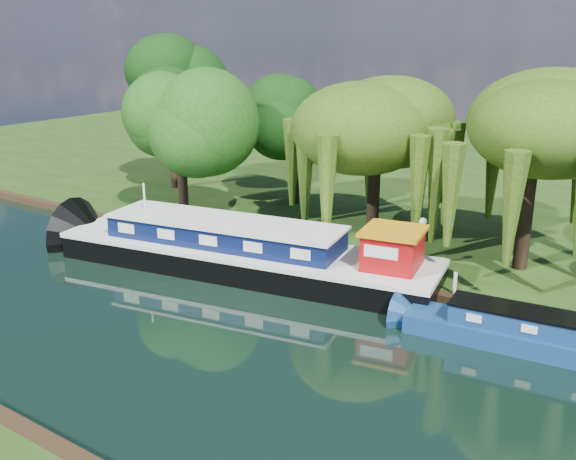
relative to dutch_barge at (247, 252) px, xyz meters
The scene contains 12 objects.
ground 9.49m from the dutch_barge, 42.62° to the right, with size 120.00×120.00×0.00m, color black.
far_bank 28.48m from the dutch_barge, 75.89° to the left, with size 120.00×52.00×0.45m, color #1A380F.
dutch_barge is the anchor object (origin of this frame).
narrowboat 14.82m from the dutch_barge, ahead, with size 11.52×3.13×1.66m.
red_dinghy 10.71m from the dutch_barge, behind, with size 2.34×3.27×0.68m, color #9A0B0D.
willow_left 9.87m from the dutch_barge, 68.61° to the left, with size 6.88×6.88×8.25m.
willow_right 14.52m from the dutch_barge, 31.34° to the left, with size 7.04×7.04×8.58m.
tree_far_left 10.29m from the dutch_barge, 153.48° to the left, with size 5.41×5.41×8.72m.
tree_far_back 18.31m from the dutch_barge, 145.44° to the left, with size 5.79×5.79×9.73m.
tree_far_mid 12.66m from the dutch_barge, 111.75° to the left, with size 4.67×4.67×7.65m.
lamppost 8.62m from the dutch_barge, 28.94° to the left, with size 0.36×0.36×2.56m.
mooring_posts 6.75m from the dutch_barge, 17.37° to the left, with size 19.16×0.16×1.00m.
Camera 1 is at (11.57, -17.22, 11.58)m, focal length 40.00 mm.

